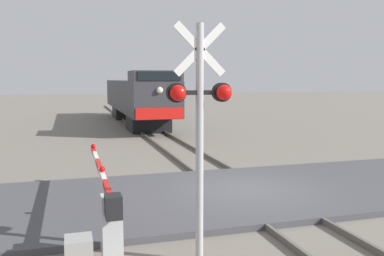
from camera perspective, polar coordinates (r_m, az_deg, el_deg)
The scene contains 7 objects.
ground_plane at distance 12.32m, azimuth 7.38°, elevation -9.03°, with size 160.00×160.00×0.00m, color slate.
rail_track_left at distance 12.03m, azimuth 4.22°, elevation -9.00°, with size 0.08×80.00×0.15m, color #59544C.
rail_track_right at distance 12.60m, azimuth 10.40°, elevation -8.37°, with size 0.08×80.00×0.15m, color #59544C.
road_surface at distance 12.30m, azimuth 7.39°, elevation -8.68°, with size 36.00×5.52×0.15m, color #47474C.
locomotive at distance 30.93m, azimuth -7.49°, elevation 4.16°, with size 2.86×16.45×3.78m.
crossing_signal at distance 7.35m, azimuth 1.10°, elevation 1.84°, with size 1.18×0.33×4.33m.
crossing_gate at distance 8.60m, azimuth -11.51°, elevation -10.01°, with size 0.36×6.59×1.40m.
Camera 1 is at (-4.83, -10.82, 3.35)m, focal length 39.02 mm.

